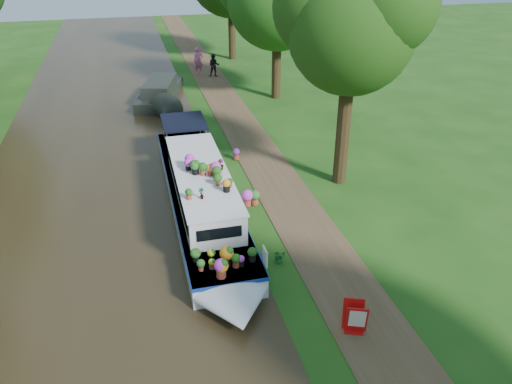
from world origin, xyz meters
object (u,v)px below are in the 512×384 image
Objects in this scene: second_boat at (160,93)px; pedestrian_pink at (198,61)px; pedestrian_dark at (214,65)px; sandwich_board at (355,318)px; plant_boat at (203,196)px.

second_boat is 3.84× the size of pedestrian_pink.
pedestrian_pink reaches higher than pedestrian_dark.
second_boat is 6.65m from pedestrian_pink.
pedestrian_pink is at bearing 111.75° from sandwich_board.
plant_boat is at bearing 134.51° from sandwich_board.
sandwich_board is 0.56× the size of pedestrian_dark.
plant_boat is at bearing -101.04° from pedestrian_pink.
pedestrian_dark is (4.22, 4.82, 0.29)m from second_boat.
pedestrian_pink is (2.85, 20.23, 0.13)m from plant_boat.
second_boat is at bearing 91.56° from plant_boat.
sandwich_board is at bearing -65.89° from second_boat.
pedestrian_pink reaches higher than second_boat.
plant_boat reaches higher than pedestrian_pink.
sandwich_board is at bearing -80.02° from pedestrian_dark.
second_boat is at bearing -119.39° from pedestrian_dark.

